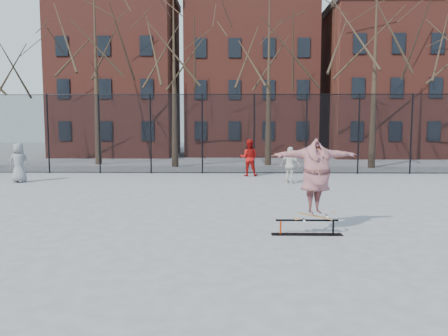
{
  "coord_description": "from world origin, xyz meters",
  "views": [
    {
      "loc": [
        0.14,
        -8.88,
        2.49
      ],
      "look_at": [
        -0.07,
        1.5,
        1.44
      ],
      "focal_mm": 35.0,
      "sensor_mm": 36.0,
      "label": 1
    }
  ],
  "objects_px": {
    "bystander_grey": "(19,163)",
    "skater": "(316,178)",
    "skateboard": "(315,217)",
    "bystander_white": "(290,165)",
    "skate_rail": "(307,229)",
    "bystander_red": "(249,158)"
  },
  "relations": [
    {
      "from": "bystander_grey",
      "to": "skater",
      "type": "bearing_deg",
      "value": 133.93
    },
    {
      "from": "skateboard",
      "to": "bystander_grey",
      "type": "height_order",
      "value": "bystander_grey"
    },
    {
      "from": "bystander_grey",
      "to": "bystander_white",
      "type": "bearing_deg",
      "value": 171.51
    },
    {
      "from": "skate_rail",
      "to": "bystander_grey",
      "type": "distance_m",
      "value": 13.88
    },
    {
      "from": "bystander_grey",
      "to": "skate_rail",
      "type": "bearing_deg",
      "value": 133.47
    },
    {
      "from": "bystander_grey",
      "to": "bystander_red",
      "type": "xyz_separation_m",
      "value": [
        9.91,
        2.52,
        0.03
      ]
    },
    {
      "from": "bystander_grey",
      "to": "bystander_white",
      "type": "distance_m",
      "value": 11.55
    },
    {
      "from": "skate_rail",
      "to": "bystander_red",
      "type": "height_order",
      "value": "bystander_red"
    },
    {
      "from": "skater",
      "to": "bystander_grey",
      "type": "height_order",
      "value": "skater"
    },
    {
      "from": "skater",
      "to": "bystander_red",
      "type": "xyz_separation_m",
      "value": [
        -1.09,
        11.19,
        -0.41
      ]
    },
    {
      "from": "skateboard",
      "to": "bystander_white",
      "type": "relative_size",
      "value": 0.53
    },
    {
      "from": "skater",
      "to": "bystander_grey",
      "type": "relative_size",
      "value": 1.22
    },
    {
      "from": "skate_rail",
      "to": "bystander_white",
      "type": "relative_size",
      "value": 1.03
    },
    {
      "from": "skateboard",
      "to": "bystander_red",
      "type": "bearing_deg",
      "value": 95.54
    },
    {
      "from": "skater",
      "to": "bystander_grey",
      "type": "bearing_deg",
      "value": 127.91
    },
    {
      "from": "skater",
      "to": "bystander_red",
      "type": "height_order",
      "value": "skater"
    },
    {
      "from": "bystander_red",
      "to": "bystander_white",
      "type": "relative_size",
      "value": 1.14
    },
    {
      "from": "skateboard",
      "to": "bystander_red",
      "type": "height_order",
      "value": "bystander_red"
    },
    {
      "from": "bystander_grey",
      "to": "bystander_red",
      "type": "bearing_deg",
      "value": -173.55
    },
    {
      "from": "bystander_grey",
      "to": "skateboard",
      "type": "bearing_deg",
      "value": 133.93
    },
    {
      "from": "bystander_red",
      "to": "bystander_grey",
      "type": "bearing_deg",
      "value": 20.45
    },
    {
      "from": "skater",
      "to": "bystander_white",
      "type": "xyz_separation_m",
      "value": [
        0.55,
        8.54,
        -0.51
      ]
    }
  ]
}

